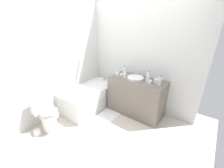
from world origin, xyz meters
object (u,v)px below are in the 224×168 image
object	(u,v)px
bathtub	(90,96)
bath_mat	(108,115)
drinking_glass_1	(125,75)
sink_faucet	(140,75)
drinking_glass_3	(117,74)
soap_dish	(121,75)
sink_basin	(135,78)
toilet_paper_roll	(37,133)
drinking_glass_2	(156,81)
drinking_glass_0	(150,82)
toilet	(47,114)
water_bottle_0	(124,71)
water_bottle_1	(148,77)
water_bottle_2	(160,81)

from	to	relation	value
bathtub	bath_mat	world-z (taller)	bathtub
drinking_glass_1	sink_faucet	bearing A→B (deg)	-40.61
drinking_glass_3	soap_dish	size ratio (longest dim) A/B	0.90
sink_faucet	sink_basin	bearing A→B (deg)	180.00
drinking_glass_1	bath_mat	distance (m)	0.98
sink_basin	toilet_paper_roll	size ratio (longest dim) A/B	3.25
drinking_glass_2	toilet_paper_roll	world-z (taller)	drinking_glass_2
bathtub	drinking_glass_1	size ratio (longest dim) A/B	15.10
drinking_glass_0	drinking_glass_2	size ratio (longest dim) A/B	0.82
drinking_glass_0	bathtub	bearing A→B (deg)	105.93
sink_basin	drinking_glass_2	size ratio (longest dim) A/B	3.83
toilet	sink_basin	xyz separation A→B (m)	(1.54, -1.03, 0.50)
water_bottle_0	toilet_paper_roll	xyz separation A→B (m)	(-1.79, 0.76, -0.88)
bathtub	water_bottle_0	bearing A→B (deg)	-56.47
water_bottle_0	drinking_glass_1	bearing A→B (deg)	-138.99
bathtub	toilet_paper_roll	bearing A→B (deg)	176.72
bathtub	water_bottle_0	xyz separation A→B (m)	(0.45, -0.68, 0.67)
drinking_glass_2	soap_dish	size ratio (longest dim) A/B	1.04
toilet	water_bottle_1	world-z (taller)	water_bottle_1
bath_mat	toilet_paper_roll	xyz separation A→B (m)	(-1.27, 0.69, 0.05)
toilet	drinking_glass_3	distance (m)	1.69
sink_basin	drinking_glass_0	distance (m)	0.37
drinking_glass_1	drinking_glass_2	xyz separation A→B (m)	(0.10, -0.67, -0.00)
toilet	drinking_glass_2	xyz separation A→B (m)	(1.58, -1.47, 0.52)
drinking_glass_0	bath_mat	size ratio (longest dim) A/B	0.15
drinking_glass_3	soap_dish	bearing A→B (deg)	-37.12
sink_faucet	bath_mat	xyz separation A→B (m)	(-0.72, 0.36, -0.85)
soap_dish	bath_mat	distance (m)	0.99
water_bottle_0	drinking_glass_0	size ratio (longest dim) A/B	3.20
toilet	drinking_glass_3	xyz separation A→B (m)	(1.49, -0.59, 0.52)
water_bottle_0	drinking_glass_3	xyz separation A→B (m)	(-0.06, 0.15, -0.07)
drinking_glass_2	soap_dish	world-z (taller)	drinking_glass_2
water_bottle_0	water_bottle_2	world-z (taller)	water_bottle_0
drinking_glass_1	water_bottle_2	bearing A→B (deg)	-86.49
drinking_glass_3	bath_mat	bearing A→B (deg)	-169.84
bath_mat	toilet_paper_roll	distance (m)	1.44
water_bottle_0	bathtub	bearing A→B (deg)	123.53
drinking_glass_1	drinking_glass_3	world-z (taller)	drinking_glass_1
soap_dish	bath_mat	size ratio (longest dim) A/B	0.18
bathtub	toilet_paper_roll	distance (m)	1.36
sink_basin	drinking_glass_1	bearing A→B (deg)	104.71
bathtub	toilet	size ratio (longest dim) A/B	2.03
sink_basin	soap_dish	xyz separation A→B (m)	(0.03, 0.38, -0.01)
water_bottle_1	drinking_glass_0	distance (m)	0.11
sink_faucet	drinking_glass_3	xyz separation A→B (m)	(-0.26, 0.44, 0.01)
sink_faucet	bath_mat	size ratio (longest dim) A/B	0.30
drinking_glass_0	sink_basin	bearing A→B (deg)	80.70
drinking_glass_3	bath_mat	size ratio (longest dim) A/B	0.16
water_bottle_2	soap_dish	distance (m)	0.92
water_bottle_0	drinking_glass_0	world-z (taller)	water_bottle_0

